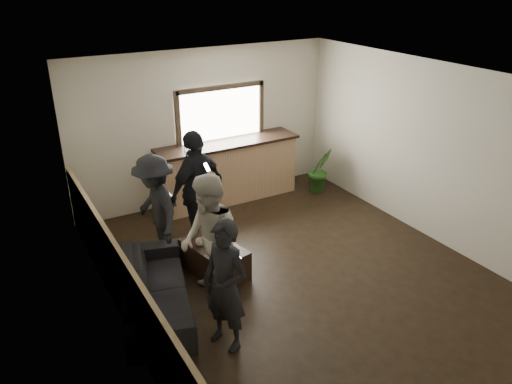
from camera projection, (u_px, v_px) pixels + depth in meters
ground at (294, 270)px, 7.29m from camera, size 5.00×6.00×0.01m
room_shell at (250, 189)px, 6.36m from camera, size 5.01×6.01×2.80m
bar_counter at (228, 167)px, 9.30m from camera, size 2.70×0.68×2.13m
sofa at (155, 288)px, 6.39m from camera, size 1.33×2.19×0.60m
coffee_table at (215, 259)px, 7.16m from camera, size 0.75×1.09×0.44m
cup_a at (200, 242)px, 7.06m from camera, size 0.14×0.14×0.10m
cup_b at (223, 245)px, 7.00m from camera, size 0.13×0.13×0.09m
potted_plant at (320, 170)px, 9.73m from camera, size 0.50×0.41×0.88m
person_a at (225, 286)px, 5.56m from camera, size 0.59×0.69×1.61m
person_b at (209, 242)px, 6.27m from camera, size 0.82×0.97×1.78m
person_c at (156, 209)px, 7.26m from camera, size 0.66×1.10×1.66m
person_d at (197, 190)px, 7.62m from camera, size 1.20×0.87×1.89m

